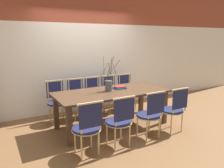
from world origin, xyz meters
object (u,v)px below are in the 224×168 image
object	(u,v)px
chair_near_center	(150,113)
vase_centerpiece	(109,85)
dining_table	(112,95)
book_stack	(120,88)
chair_far_center	(95,95)

from	to	relation	value
chair_near_center	vase_centerpiece	world-z (taller)	vase_centerpiece
dining_table	vase_centerpiece	size ratio (longest dim) A/B	3.26
book_stack	chair_near_center	bearing A→B (deg)	-86.18
chair_near_center	book_stack	distance (m)	1.01
dining_table	chair_far_center	size ratio (longest dim) A/B	2.59
chair_far_center	chair_near_center	bearing A→B (deg)	101.16
dining_table	chair_far_center	distance (m)	0.86
chair_far_center	book_stack	size ratio (longest dim) A/B	3.33
chair_near_center	vase_centerpiece	size ratio (longest dim) A/B	1.26
chair_near_center	book_stack	bearing A→B (deg)	93.82
chair_near_center	vase_centerpiece	bearing A→B (deg)	113.19
chair_near_center	chair_far_center	xyz separation A→B (m)	(-0.33, 1.68, 0.00)
chair_near_center	dining_table	bearing A→B (deg)	111.19
dining_table	chair_near_center	size ratio (longest dim) A/B	2.59
dining_table	vase_centerpiece	world-z (taller)	vase_centerpiece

